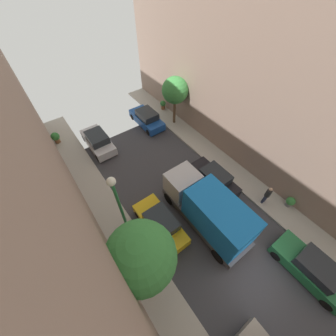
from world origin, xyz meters
TOP-DOWN VIEW (x-y plane):
  - ground at (0.00, 0.00)m, footprint 32.00×32.00m
  - sidewalk_right at (5.00, 0.00)m, footprint 2.00×44.00m
  - parked_car_left_3 at (-2.70, 5.51)m, footprint 1.78×4.20m
  - parked_car_left_4 at (-2.70, 15.42)m, footprint 1.78×4.20m
  - parked_car_right_1 at (2.70, -1.81)m, footprint 1.78×4.20m
  - parked_car_right_2 at (2.70, 6.08)m, footprint 1.78×4.20m
  - parked_car_right_3 at (2.70, 15.65)m, footprint 1.78×4.20m
  - delivery_truck at (0.00, 4.04)m, footprint 2.26×6.60m
  - pedestrian at (4.53, 2.67)m, footprint 0.40×0.36m
  - street_tree_0 at (-5.10, 3.29)m, footprint 3.05×3.05m
  - street_tree_1 at (5.05, 14.14)m, footprint 2.43×2.43m
  - potted_plant_1 at (-5.65, 18.19)m, footprint 0.75×0.75m
  - potted_plant_2 at (5.52, 16.78)m, footprint 0.60×0.60m
  - potted_plant_3 at (5.76, 1.42)m, footprint 0.61×0.61m
  - lamp_post at (-4.60, 6.33)m, footprint 0.44×0.44m

SIDE VIEW (x-z plane):
  - ground at x=0.00m, z-range 0.00..0.00m
  - sidewalk_right at x=5.00m, z-range 0.00..0.15m
  - potted_plant_3 at x=5.76m, z-range 0.20..1.03m
  - potted_plant_2 at x=5.52m, z-range 0.20..1.17m
  - parked_car_left_3 at x=-2.70m, z-range -0.06..1.50m
  - parked_car_left_4 at x=-2.70m, z-range -0.06..1.50m
  - parked_car_right_1 at x=2.70m, z-range -0.06..1.50m
  - parked_car_right_2 at x=2.70m, z-range -0.06..1.50m
  - parked_car_right_3 at x=2.70m, z-range -0.06..1.50m
  - potted_plant_1 at x=-5.65m, z-range 0.22..1.29m
  - pedestrian at x=4.53m, z-range 0.21..1.93m
  - delivery_truck at x=0.00m, z-range 0.10..3.48m
  - street_tree_1 at x=5.05m, z-range 1.28..6.03m
  - lamp_post at x=-4.60m, z-range 1.06..7.13m
  - street_tree_0 at x=-5.10m, z-range 1.57..7.51m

